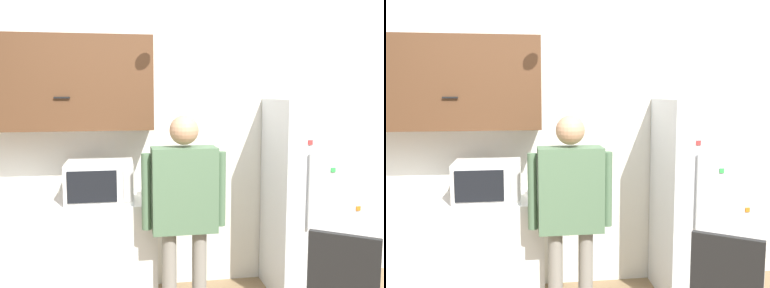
# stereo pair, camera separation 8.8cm
# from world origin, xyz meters

# --- Properties ---
(back_wall) EXTENTS (6.00, 0.06, 2.70)m
(back_wall) POSITION_xyz_m (0.00, 1.87, 1.35)
(back_wall) COLOR silver
(back_wall) RESTS_ON ground_plane
(counter) EXTENTS (2.18, 0.63, 0.92)m
(counter) POSITION_xyz_m (-1.11, 1.53, 0.46)
(counter) COLOR silver
(counter) RESTS_ON ground_plane
(upper_cabinets) EXTENTS (2.18, 0.39, 0.76)m
(upper_cabinets) POSITION_xyz_m (-1.11, 1.65, 1.86)
(upper_cabinets) COLOR #51331E
(microwave) EXTENTS (0.53, 0.40, 0.31)m
(microwave) POSITION_xyz_m (-0.46, 1.46, 1.08)
(microwave) COLOR white
(microwave) RESTS_ON counter
(person) EXTENTS (0.63, 0.22, 1.62)m
(person) POSITION_xyz_m (0.17, 1.08, 0.99)
(person) COLOR gray
(person) RESTS_ON ground_plane
(refrigerator) EXTENTS (0.80, 0.69, 1.73)m
(refrigerator) POSITION_xyz_m (1.40, 1.50, 0.86)
(refrigerator) COLOR silver
(refrigerator) RESTS_ON ground_plane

